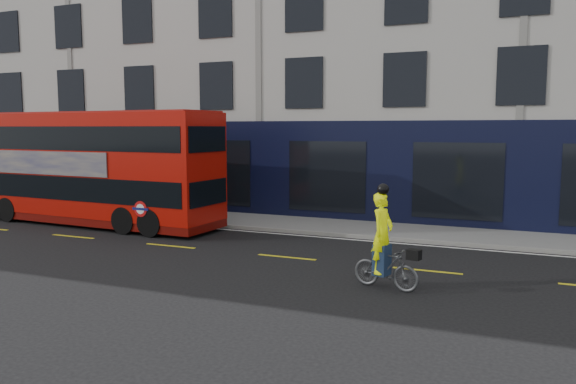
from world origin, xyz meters
The scene contains 8 objects.
ground centered at (0.00, 0.00, 0.00)m, with size 120.00×120.00×0.00m, color black.
pavement centered at (0.00, 6.50, 0.06)m, with size 60.00×3.00×0.12m, color gray.
kerb centered at (0.00, 5.00, 0.07)m, with size 60.00×0.12×0.13m, color gray.
building_terrace centered at (0.00, 12.94, 7.49)m, with size 50.00×10.07×15.00m.
road_edge_line centered at (0.00, 4.70, 0.00)m, with size 58.00×0.10×0.01m, color silver.
lane_dashes centered at (0.00, 1.50, 0.00)m, with size 58.00×0.12×0.01m, color gold, non-canonical shape.
bus centered at (-5.07, 3.80, 2.22)m, with size 10.85×3.06×4.32m.
cyclist centered at (7.32, -0.54, 0.86)m, with size 1.70×0.84×2.46m.
Camera 1 is at (10.20, -13.15, 3.73)m, focal length 35.00 mm.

